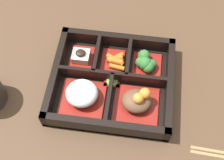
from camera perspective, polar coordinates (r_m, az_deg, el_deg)
name	(u,v)px	position (r m, az deg, el deg)	size (l,w,h in m)	color
ground_plane	(112,86)	(0.69, 0.00, -1.03)	(3.00, 3.00, 0.00)	#4C3523
bento_base	(112,84)	(0.69, 0.00, -0.83)	(0.26, 0.23, 0.01)	black
bento_rim	(112,79)	(0.68, -0.01, 0.11)	(0.26, 0.23, 0.04)	black
bowl_stew	(137,101)	(0.65, 4.61, -3.87)	(0.09, 0.09, 0.05)	maroon
bowl_rice	(82,94)	(0.65, -5.51, -2.62)	(0.09, 0.09, 0.04)	maroon
bowl_greens	(146,64)	(0.70, 6.27, 2.99)	(0.06, 0.07, 0.04)	maroon
bowl_carrots	(114,61)	(0.71, 0.37, 3.46)	(0.06, 0.07, 0.02)	maroon
bowl_tofu	(81,57)	(0.71, -5.66, 4.20)	(0.05, 0.07, 0.03)	maroon
bowl_pickles	(112,80)	(0.68, -0.05, 0.04)	(0.04, 0.04, 0.01)	maroon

